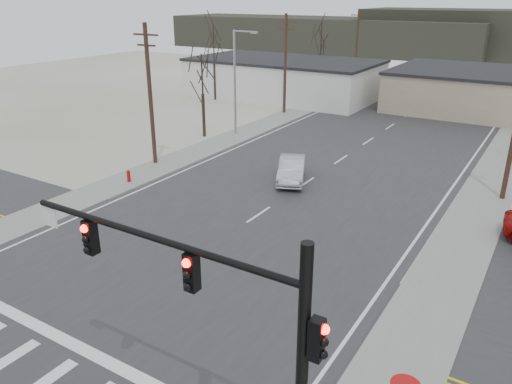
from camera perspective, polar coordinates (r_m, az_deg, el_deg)
ground at (r=22.86m, az=-10.37°, el=-9.67°), size 140.00×140.00×0.00m
main_road at (r=34.24m, az=6.43°, el=1.49°), size 18.00×110.00×0.05m
cross_road at (r=22.85m, az=-10.37°, el=-9.63°), size 90.00×10.00×0.04m
sidewalk_left at (r=43.46m, az=-3.38°, el=5.98°), size 3.00×90.00×0.06m
sidewalk_right at (r=36.26m, az=25.28°, el=0.65°), size 3.00×90.00×0.06m
traffic_signal_mast at (r=12.07m, az=-2.97°, el=-14.29°), size 8.95×0.43×7.20m
fire_hydrant at (r=34.40m, az=-14.35°, el=1.79°), size 0.24×0.24×0.87m
building_left_far at (r=62.44m, az=3.18°, el=12.89°), size 22.30×12.30×4.50m
upole_left_b at (r=36.81m, az=-12.02°, el=10.99°), size 2.20×0.30×10.00m
upole_left_c at (r=52.94m, az=3.35°, el=14.55°), size 2.20×0.30×10.00m
upole_left_d at (r=71.06m, az=11.41°, el=15.99°), size 2.20×0.30×10.00m
streetlight_main at (r=44.11m, az=-2.22°, el=12.96°), size 2.40×0.25×9.00m
tree_left_near at (r=43.76m, az=-6.18°, el=12.97°), size 3.30×3.30×7.35m
tree_left_far at (r=66.41m, az=7.44°, el=16.77°), size 3.96×3.96×8.82m
tree_left_mid at (r=60.12m, az=-4.85°, el=16.37°), size 3.96×3.96×8.82m
hill_left at (r=117.04m, az=7.50°, el=17.45°), size 70.00×18.00×7.00m
sedan_crossing at (r=33.57m, az=4.12°, el=2.63°), size 3.45×5.05×1.58m
car_far_a at (r=58.90m, az=20.33°, el=9.61°), size 3.43×5.46×1.47m
car_far_b at (r=71.91m, az=16.00°, el=11.97°), size 1.55×3.59×1.21m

